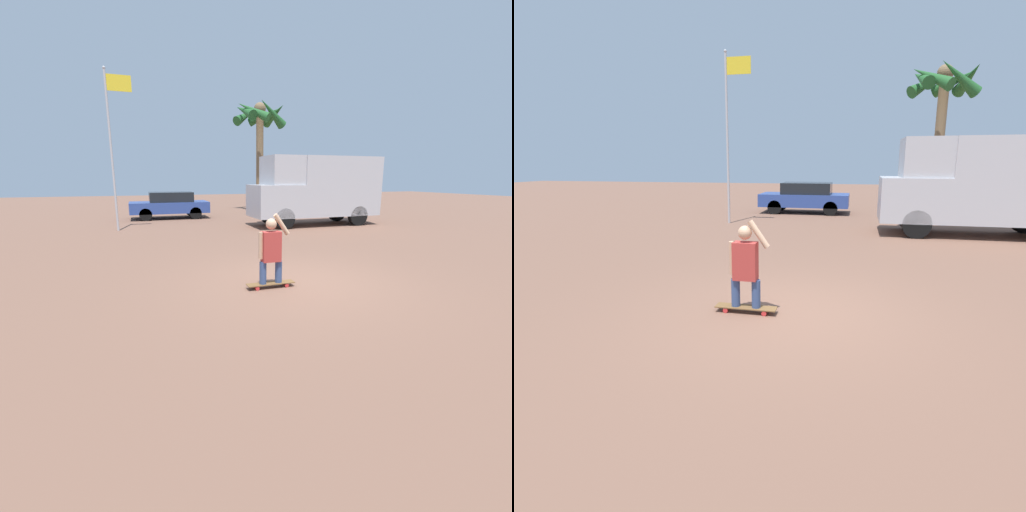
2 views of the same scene
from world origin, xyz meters
TOP-DOWN VIEW (x-y plane):
  - ground_plane at (0.00, 0.00)m, footprint 80.00×80.00m
  - skateboard at (-0.71, -0.16)m, footprint 1.00×0.22m
  - person_skateboarder at (-0.71, -0.16)m, footprint 0.65×0.22m
  - camper_van at (4.82, 8.16)m, footprint 6.01×2.10m
  - parked_car_blue at (-1.50, 13.05)m, footprint 4.16×1.83m
  - palm_tree_near_van at (4.73, 16.01)m, footprint 3.60×3.69m
  - flagpole at (-3.93, 9.11)m, footprint 1.01×0.12m

SIDE VIEW (x-z plane):
  - ground_plane at x=0.00m, z-range 0.00..0.00m
  - skateboard at x=-0.71m, z-range 0.03..0.13m
  - parked_car_blue at x=-1.50m, z-range 0.04..1.47m
  - person_skateboarder at x=-0.71m, z-range 0.11..1.52m
  - camper_van at x=4.82m, z-range 0.15..3.28m
  - flagpole at x=-3.93m, z-range 0.49..6.85m
  - palm_tree_near_van at x=4.73m, z-range 2.13..9.21m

